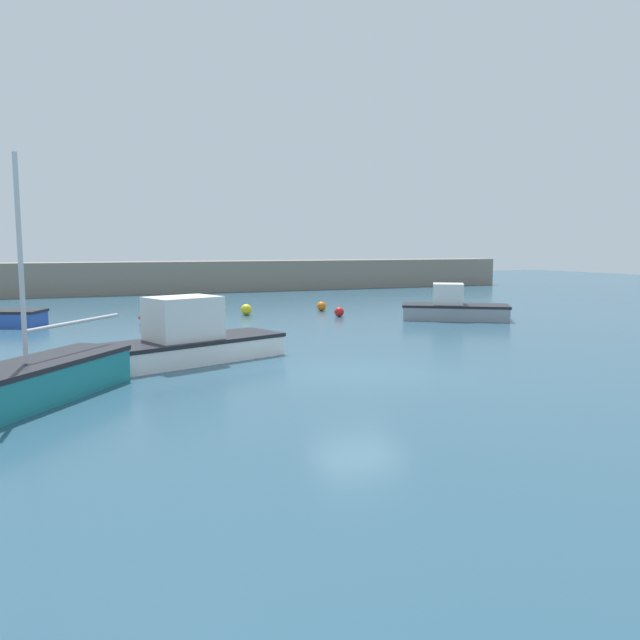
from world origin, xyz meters
The scene contains 9 objects.
ground_plane centered at (0.00, 0.00, -0.10)m, with size 120.00×120.00×0.20m, color #284C60.
harbor_breakwater centered at (0.00, 33.63, 1.20)m, with size 59.43×2.97×2.40m, color gray.
motorboat_with_cabin centered at (10.12, 10.03, 0.58)m, with size 5.34×4.43×1.77m.
sailboat_tall_mast centered at (-8.40, -0.17, 0.50)m, with size 4.93×5.68×5.61m.
motorboat_grey_hull centered at (-3.93, 3.73, 0.72)m, with size 6.02×3.81×2.04m.
rowboat_blue_near centered at (-3.09, 14.16, 0.33)m, with size 2.96×1.88×0.66m.
mooring_buoy_red centered at (5.46, 13.32, 0.25)m, with size 0.49×0.49×0.49m, color red.
mooring_buoy_orange centered at (5.73, 16.31, 0.26)m, with size 0.52×0.52×0.52m, color orange.
mooring_buoy_yellow centered at (1.26, 15.81, 0.29)m, with size 0.58×0.58×0.58m, color yellow.
Camera 1 is at (-7.58, -15.52, 3.58)m, focal length 35.00 mm.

